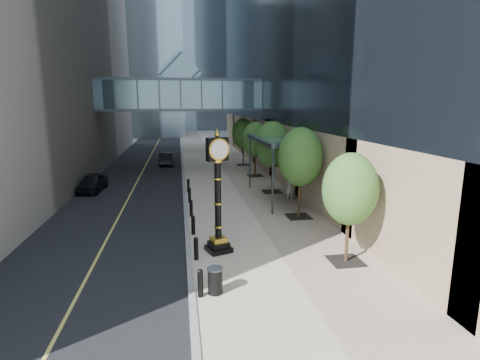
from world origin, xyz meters
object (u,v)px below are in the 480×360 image
(car_near, at_px, (92,182))
(street_clock, at_px, (218,201))
(trash_bin, at_px, (215,281))
(pedestrian, at_px, (290,188))
(car_far, at_px, (167,158))

(car_near, bearing_deg, street_clock, -53.44)
(street_clock, relative_size, car_near, 1.35)
(trash_bin, xyz_separation_m, pedestrian, (6.34, 12.13, 0.44))
(pedestrian, bearing_deg, street_clock, 48.65)
(car_far, bearing_deg, trash_bin, 96.44)
(pedestrian, relative_size, car_far, 0.42)
(car_near, height_order, car_far, car_far)
(pedestrian, bearing_deg, car_far, -69.25)
(trash_bin, distance_m, car_far, 29.61)
(street_clock, height_order, car_near, street_clock)
(trash_bin, bearing_deg, car_near, 114.13)
(pedestrian, relative_size, car_near, 0.45)
(street_clock, bearing_deg, pedestrian, 35.28)
(street_clock, bearing_deg, car_near, 101.77)
(trash_bin, bearing_deg, car_far, 94.91)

